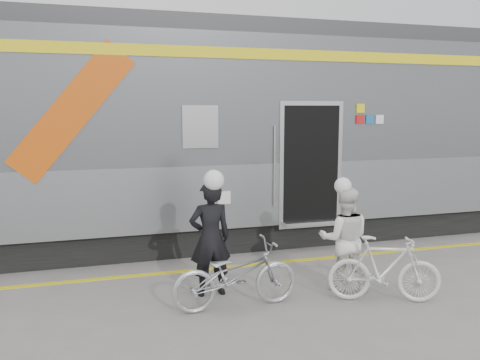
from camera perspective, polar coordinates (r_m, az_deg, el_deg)
name	(u,v)px	position (r m, az deg, el deg)	size (l,w,h in m)	color
ground	(337,312)	(6.74, 10.79, -14.32)	(90.00, 90.00, 0.00)	slate
train	(174,134)	(9.84, -7.48, 5.09)	(24.00, 3.17, 4.10)	black
safety_strip	(276,262)	(8.58, 4.03, -9.22)	(24.00, 0.12, 0.01)	yellow
man	(210,238)	(6.96, -3.37, -6.57)	(0.58, 0.38, 1.59)	black
bicycle_left	(236,275)	(6.60, -0.48, -10.60)	(0.58, 1.66, 0.87)	#AFB1B7
woman	(344,239)	(7.29, 11.64, -6.53)	(0.71, 0.56, 1.47)	white
bicycle_right	(384,269)	(7.06, 15.90, -9.59)	(0.42, 1.48, 0.89)	silver
helmet_man	(210,171)	(6.79, -3.44, 1.07)	(0.28, 0.28, 0.28)	white
helmet_woman	(346,179)	(7.12, 11.84, 0.13)	(0.24, 0.24, 0.24)	white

